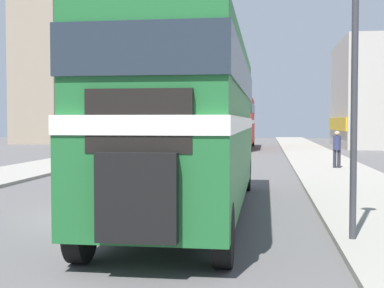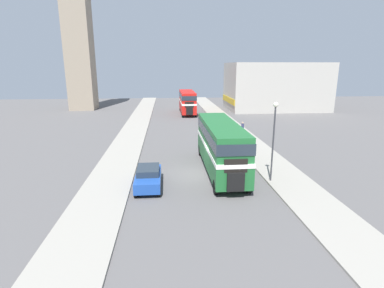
# 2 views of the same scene
# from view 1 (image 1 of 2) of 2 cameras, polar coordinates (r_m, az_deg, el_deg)

# --- Properties ---
(ground_plane) EXTENTS (120.00, 120.00, 0.00)m
(ground_plane) POSITION_cam_1_polar(r_m,az_deg,el_deg) (12.66, -9.58, -7.76)
(ground_plane) COLOR #565454
(double_decker_bus) EXTENTS (2.57, 11.15, 4.02)m
(double_decker_bus) POSITION_cam_1_polar(r_m,az_deg,el_deg) (12.79, -0.01, 3.17)
(double_decker_bus) COLOR #1E602D
(double_decker_bus) RESTS_ON ground_plane
(bus_distant) EXTENTS (2.51, 10.19, 4.03)m
(bus_distant) POSITION_cam_1_polar(r_m,az_deg,el_deg) (43.82, 4.92, 2.65)
(bus_distant) COLOR red
(bus_distant) RESTS_ON ground_plane
(pedestrian_walking) EXTENTS (0.34, 0.34, 1.68)m
(pedestrian_walking) POSITION_cam_1_polar(r_m,az_deg,el_deg) (25.10, 15.20, -0.30)
(pedestrian_walking) COLOR #282833
(pedestrian_walking) RESTS_ON sidewalk_right
(street_lamp) EXTENTS (0.36, 0.36, 5.86)m
(street_lamp) POSITION_cam_1_polar(r_m,az_deg,el_deg) (10.10, 17.01, 12.15)
(street_lamp) COLOR #38383D
(street_lamp) RESTS_ON sidewalk_right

